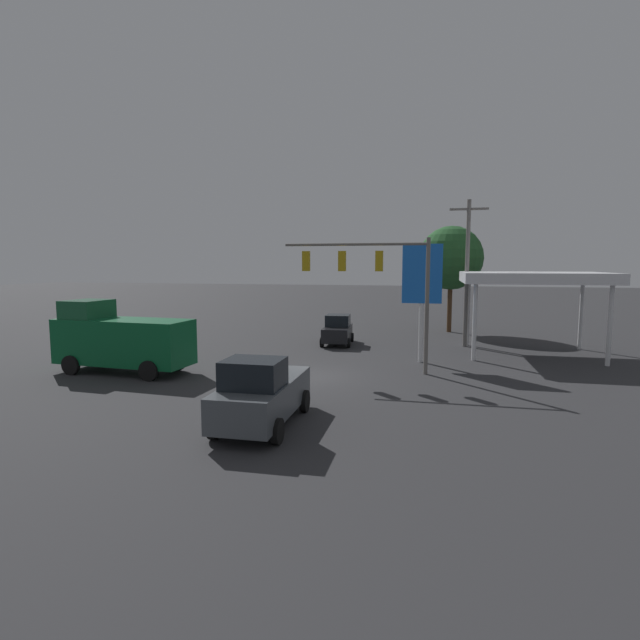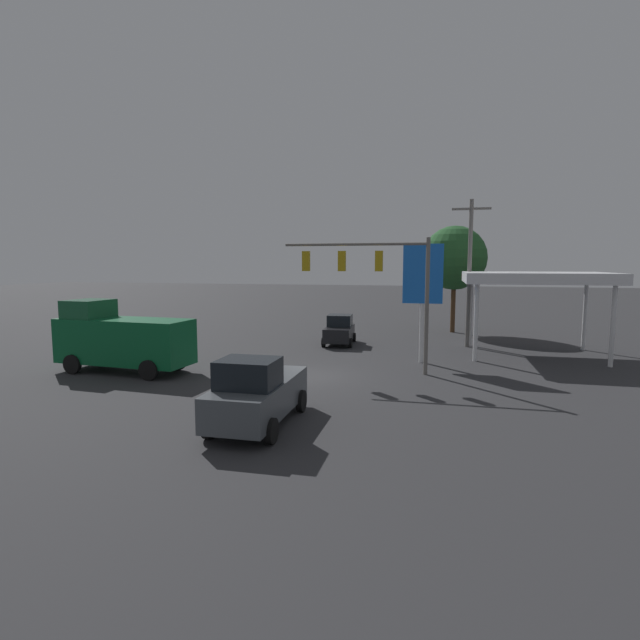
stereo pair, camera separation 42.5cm
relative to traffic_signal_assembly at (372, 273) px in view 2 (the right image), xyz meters
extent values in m
plane|color=#2D2D30|center=(2.70, 1.66, -4.93)|extent=(200.00, 200.00, 0.00)
cylinder|color=slate|center=(-2.69, 0.02, -1.61)|extent=(0.20, 0.20, 6.64)
cylinder|color=slate|center=(0.86, 0.02, 1.41)|extent=(7.09, 0.14, 0.14)
cube|color=#B79314|center=(-0.35, 0.02, 0.59)|extent=(0.36, 0.28, 1.00)
sphere|color=#FF4141|center=(-0.35, -0.16, 0.89)|extent=(0.22, 0.22, 0.22)
sphere|color=#392305|center=(-0.35, -0.16, 0.59)|extent=(0.22, 0.22, 0.22)
sphere|color=black|center=(-0.35, -0.16, 0.29)|extent=(0.22, 0.22, 0.22)
cube|color=#B79314|center=(1.49, 0.02, 0.59)|extent=(0.36, 0.28, 1.00)
sphere|color=#FF4141|center=(1.49, -0.16, 0.89)|extent=(0.22, 0.22, 0.22)
sphere|color=#392305|center=(1.49, -0.16, 0.59)|extent=(0.22, 0.22, 0.22)
sphere|color=black|center=(1.49, -0.16, 0.29)|extent=(0.22, 0.22, 0.22)
cube|color=#B79314|center=(3.34, 0.02, 0.59)|extent=(0.36, 0.28, 1.00)
sphere|color=#FF4141|center=(3.34, -0.16, 0.89)|extent=(0.22, 0.22, 0.22)
sphere|color=#392305|center=(3.34, -0.16, 0.59)|extent=(0.22, 0.22, 0.22)
sphere|color=black|center=(3.34, -0.16, 0.29)|extent=(0.22, 0.22, 0.22)
cylinder|color=slate|center=(-5.09, -8.94, -0.21)|extent=(0.26, 0.26, 9.44)
cube|color=slate|center=(-5.09, -8.94, 3.90)|extent=(2.40, 0.14, 0.14)
cube|color=silver|center=(-8.68, -6.73, -0.35)|extent=(8.03, 6.44, 0.60)
cube|color=red|center=(-8.68, -9.97, -0.35)|extent=(8.03, 0.06, 0.36)
cylinder|color=silver|center=(-12.10, -9.35, -2.79)|extent=(0.24, 0.24, 4.28)
cylinder|color=silver|center=(-5.27, -9.35, -2.79)|extent=(0.24, 0.24, 4.28)
cylinder|color=silver|center=(-12.10, -4.11, -2.79)|extent=(0.24, 0.24, 4.28)
cylinder|color=silver|center=(-5.27, -4.11, -2.79)|extent=(0.24, 0.24, 4.28)
cylinder|color=silver|center=(-2.37, -3.00, -1.71)|extent=(0.24, 0.24, 6.45)
cube|color=blue|center=(-2.37, -3.00, -0.08)|extent=(2.13, 0.24, 3.20)
cube|color=black|center=(-2.37, -3.13, -0.08)|extent=(1.49, 0.04, 1.12)
cube|color=#474C51|center=(2.56, 9.06, -3.98)|extent=(2.03, 5.21, 1.10)
cube|color=black|center=(2.55, 9.96, -2.98)|extent=(1.85, 1.61, 0.90)
cylinder|color=black|center=(1.53, 10.74, -4.53)|extent=(0.22, 0.80, 0.80)
cylinder|color=black|center=(3.57, 10.75, -4.53)|extent=(0.22, 0.80, 0.80)
cylinder|color=black|center=(1.55, 7.36, -4.53)|extent=(0.22, 0.80, 0.80)
cylinder|color=black|center=(3.59, 7.37, -4.53)|extent=(0.22, 0.80, 0.80)
cube|color=black|center=(3.20, -7.95, -4.17)|extent=(1.97, 3.91, 0.90)
cube|color=black|center=(3.22, -8.25, -3.34)|extent=(1.68, 1.81, 0.76)
cylinder|color=black|center=(2.25, -6.78, -4.62)|extent=(0.26, 0.63, 0.62)
cylinder|color=black|center=(3.98, -6.66, -4.62)|extent=(0.26, 0.63, 0.62)
cylinder|color=black|center=(2.42, -9.25, -4.62)|extent=(0.26, 0.63, 0.62)
cylinder|color=black|center=(4.16, -9.12, -4.62)|extent=(0.26, 0.63, 0.62)
cube|color=#0C592D|center=(11.88, 2.97, -3.35)|extent=(6.95, 2.80, 2.20)
cube|color=#165431|center=(13.98, 2.82, -1.80)|extent=(1.95, 2.24, 0.90)
cylinder|color=black|center=(14.17, 3.98, -4.45)|extent=(0.97, 0.29, 0.96)
cylinder|color=black|center=(14.00, 1.64, -4.45)|extent=(0.97, 0.29, 0.96)
cylinder|color=black|center=(9.77, 4.30, -4.45)|extent=(0.97, 0.29, 0.96)
cylinder|color=black|center=(9.59, 1.97, -4.45)|extent=(0.97, 0.29, 0.96)
cylinder|color=#4C331E|center=(-4.31, -15.89, -2.89)|extent=(0.36, 0.36, 4.09)
sphere|color=#235628|center=(-4.31, -15.89, 0.90)|extent=(4.96, 4.96, 4.96)
camera|label=1|loc=(-2.87, 24.59, 0.48)|focal=28.00mm
camera|label=2|loc=(-3.29, 24.50, 0.48)|focal=28.00mm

